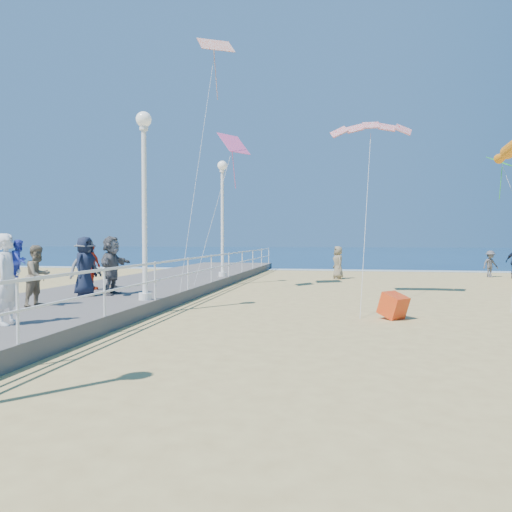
% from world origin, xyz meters
% --- Properties ---
extents(ground, '(160.00, 160.00, 0.00)m').
position_xyz_m(ground, '(0.00, 0.00, 0.00)').
color(ground, tan).
rests_on(ground, ground).
extents(ocean, '(160.00, 90.00, 0.05)m').
position_xyz_m(ocean, '(0.00, 65.00, 0.01)').
color(ocean, navy).
rests_on(ocean, ground).
extents(surf_line, '(160.00, 1.20, 0.04)m').
position_xyz_m(surf_line, '(0.00, 20.50, 0.03)').
color(surf_line, white).
rests_on(surf_line, ground).
extents(boardwalk, '(5.00, 44.00, 0.40)m').
position_xyz_m(boardwalk, '(-7.50, 0.00, 0.20)').
color(boardwalk, slate).
rests_on(boardwalk, ground).
extents(railing, '(0.05, 42.00, 0.55)m').
position_xyz_m(railing, '(-5.05, 0.00, 1.25)').
color(railing, white).
rests_on(railing, boardwalk).
extents(lamp_post_mid, '(0.44, 0.44, 5.32)m').
position_xyz_m(lamp_post_mid, '(-5.35, 0.00, 3.66)').
color(lamp_post_mid, white).
rests_on(lamp_post_mid, boardwalk).
extents(lamp_post_far, '(0.44, 0.44, 5.32)m').
position_xyz_m(lamp_post_far, '(-5.35, 9.00, 3.66)').
color(lamp_post_far, white).
rests_on(lamp_post_far, boardwalk).
extents(woman_holding_toddler, '(0.53, 0.73, 1.85)m').
position_xyz_m(woman_holding_toddler, '(-6.44, -4.36, 1.32)').
color(woman_holding_toddler, white).
rests_on(woman_holding_toddler, boardwalk).
extents(toddler_held, '(0.38, 0.46, 0.87)m').
position_xyz_m(toddler_held, '(-6.29, -4.21, 1.69)').
color(toddler_held, blue).
rests_on(toddler_held, boardwalk).
extents(spectator_1, '(0.71, 0.85, 1.58)m').
position_xyz_m(spectator_1, '(-7.54, -1.74, 1.19)').
color(spectator_1, '#7C6E56').
rests_on(spectator_1, boardwalk).
extents(spectator_2, '(1.05, 1.29, 1.74)m').
position_xyz_m(spectator_2, '(-7.57, 0.67, 1.27)').
color(spectator_2, slate).
rests_on(spectator_2, boardwalk).
extents(spectator_3, '(0.56, 0.99, 1.59)m').
position_xyz_m(spectator_3, '(-8.28, 2.29, 1.19)').
color(spectator_3, red).
rests_on(spectator_3, boardwalk).
extents(spectator_4, '(0.65, 0.93, 1.81)m').
position_xyz_m(spectator_4, '(-7.53, 0.58, 1.30)').
color(spectator_4, '#171F34').
rests_on(spectator_4, boardwalk).
extents(spectator_5, '(0.55, 1.70, 1.83)m').
position_xyz_m(spectator_5, '(-6.91, 1.09, 1.32)').
color(spectator_5, '#57585C').
rests_on(spectator_5, boardwalk).
extents(spectator_6, '(0.43, 0.57, 1.42)m').
position_xyz_m(spectator_6, '(-7.93, 3.27, 1.11)').
color(spectator_6, '#856E5C').
rests_on(spectator_6, boardwalk).
extents(beach_walker_a, '(1.10, 0.92, 1.48)m').
position_xyz_m(beach_walker_a, '(8.16, 16.15, 0.74)').
color(beach_walker_a, '#515055').
rests_on(beach_walker_a, ground).
extents(beach_walker_c, '(0.82, 0.99, 1.75)m').
position_xyz_m(beach_walker_c, '(-0.14, 13.48, 0.87)').
color(beach_walker_c, '#7F7257').
rests_on(beach_walker_c, ground).
extents(box_kite, '(0.89, 0.89, 0.74)m').
position_xyz_m(box_kite, '(1.53, 0.28, 0.30)').
color(box_kite, red).
rests_on(box_kite, ground).
extents(kite_parafoil, '(2.96, 0.94, 0.65)m').
position_xyz_m(kite_parafoil, '(1.13, 5.37, 6.27)').
color(kite_parafoil, red).
extents(kite_diamond_pink, '(1.32, 1.42, 0.87)m').
position_xyz_m(kite_diamond_pink, '(-4.31, 6.84, 6.06)').
color(kite_diamond_pink, '#E85597').
extents(kite_diamond_green, '(1.41, 1.43, 0.49)m').
position_xyz_m(kite_diamond_green, '(7.26, 11.34, 5.66)').
color(kite_diamond_green, green).
extents(kite_diamond_redwhite, '(1.72, 1.61, 0.83)m').
position_xyz_m(kite_diamond_redwhite, '(-4.99, 6.52, 10.00)').
color(kite_diamond_redwhite, red).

